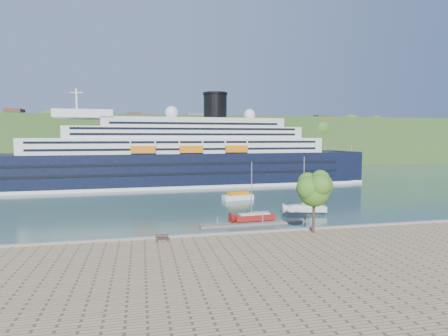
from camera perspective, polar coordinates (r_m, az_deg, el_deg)
ground at (r=52.91m, az=6.84°, el=-10.63°), size 400.00×400.00×0.00m
far_hillside at (r=193.87m, az=-7.49°, el=4.10°), size 400.00×50.00×24.00m
quay_coping at (r=52.44m, az=6.93°, el=-9.47°), size 220.00×0.50×0.30m
cruise_ship at (r=108.21m, az=-7.92°, el=4.43°), size 120.76×20.85×27.02m
park_bench at (r=48.08m, az=-9.47°, el=-10.36°), size 1.63×0.70×1.03m
promenade_tree at (r=52.10m, az=13.54°, el=-4.63°), size 5.59×5.59×9.26m
floating_pontoon at (r=60.71m, az=4.23°, el=-8.42°), size 16.93×2.62×0.37m
sailboat_red at (r=60.90m, az=4.66°, el=-3.99°), size 7.52×2.64×9.53m
sailboat_white_far at (r=69.28m, az=12.50°, el=-2.83°), size 8.03×3.84×10.00m
tender_launch at (r=83.96m, az=2.13°, el=-4.20°), size 7.27×3.57×1.92m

